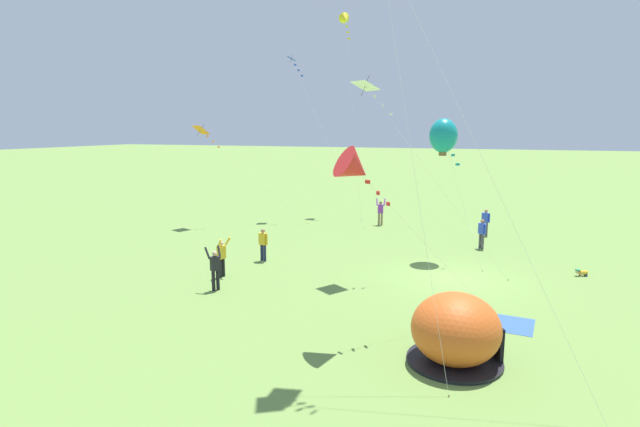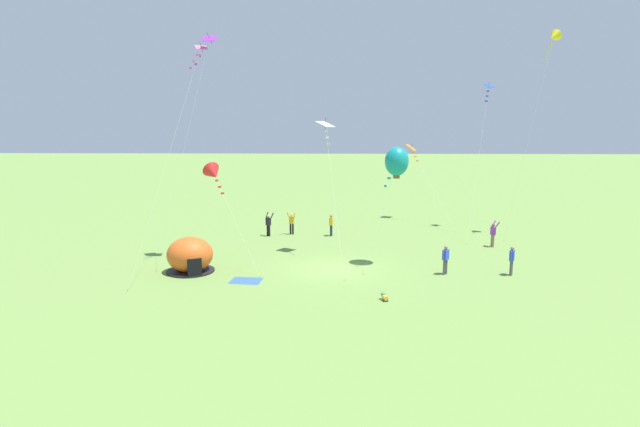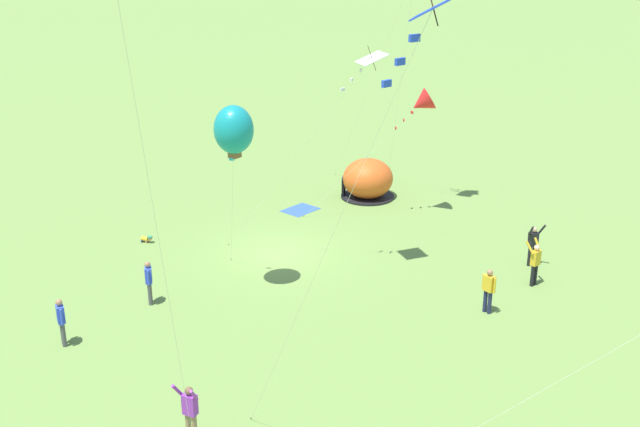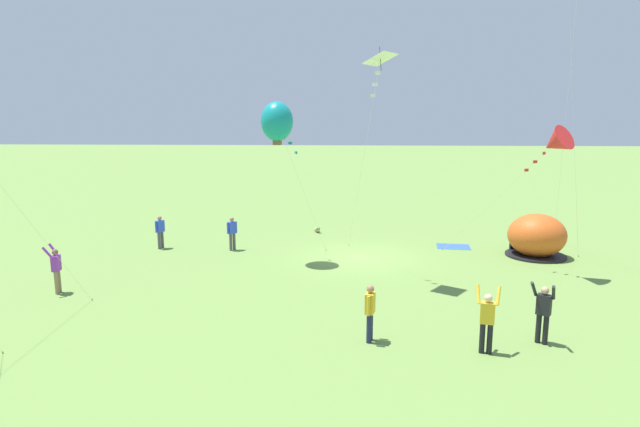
{
  "view_description": "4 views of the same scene",
  "coord_description": "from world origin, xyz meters",
  "views": [
    {
      "loc": [
        -22.86,
        -2.01,
        6.85
      ],
      "look_at": [
        -1.82,
        5.87,
        2.99
      ],
      "focal_mm": 28.0,
      "sensor_mm": 36.0,
      "label": 1
    },
    {
      "loc": [
        0.21,
        -29.32,
        8.33
      ],
      "look_at": [
        -0.85,
        0.66,
        3.3
      ],
      "focal_mm": 28.0,
      "sensor_mm": 36.0,
      "label": 2
    },
    {
      "loc": [
        23.09,
        19.08,
        13.01
      ],
      "look_at": [
        1.73,
        3.48,
        3.14
      ],
      "focal_mm": 42.0,
      "sensor_mm": 36.0,
      "label": 3
    },
    {
      "loc": [
        0.07,
        23.48,
        6.22
      ],
      "look_at": [
        1.8,
        2.02,
        2.48
      ],
      "focal_mm": 28.0,
      "sensor_mm": 36.0,
      "label": 4
    }
  ],
  "objects": [
    {
      "name": "popup_tent",
      "position": [
        -8.51,
        -0.9,
        1.0
      ],
      "size": [
        2.81,
        2.81,
        2.1
      ],
      "color": "#D8591E",
      "rests_on": "ground"
    },
    {
      "name": "toddler_crawling",
      "position": [
        2.56,
        -5.58,
        0.18
      ],
      "size": [
        0.35,
        0.55,
        0.32
      ],
      "color": "gold",
      "rests_on": "ground"
    },
    {
      "name": "person_watching_sky",
      "position": [
        11.43,
        6.23,
        1.0
      ],
      "size": [
        0.54,
        0.68,
        1.89
      ],
      "color": "#8C7251",
      "rests_on": "ground"
    },
    {
      "name": "person_near_tent",
      "position": [
        10.32,
        -0.95,
        0.96
      ],
      "size": [
        0.39,
        0.53,
        1.72
      ],
      "color": "#4C4C51",
      "rests_on": "ground"
    },
    {
      "name": "person_strolling",
      "position": [
        -3.48,
        10.11,
        1.0
      ],
      "size": [
        0.68,
        0.55,
        1.89
      ],
      "color": "black",
      "rests_on": "ground"
    },
    {
      "name": "kite_white",
      "position": [
        -0.59,
        3.95,
        8.49
      ],
      "size": [
        1.95,
        7.25,
        9.19
      ],
      "color": "silver",
      "rests_on": "ground"
    },
    {
      "name": "picnic_blanket",
      "position": [
        -4.88,
        -2.58,
        0.01
      ],
      "size": [
        1.81,
        1.45,
        0.01
      ],
      "primitive_type": "cube",
      "rotation": [
        0.0,
        0.0,
        -0.09
      ],
      "color": "#3359A5",
      "rests_on": "ground"
    },
    {
      "name": "person_with_toddler",
      "position": [
        6.52,
        -0.9,
        0.96
      ],
      "size": [
        0.43,
        0.46,
        1.72
      ],
      "color": "#4C4C51",
      "rests_on": "ground"
    },
    {
      "name": "kite_blue",
      "position": [
        12.55,
        13.24,
        11.4
      ],
      "size": [
        3.44,
        7.17,
        12.26
      ],
      "color": "silver",
      "rests_on": "ground"
    },
    {
      "name": "ground_plane",
      "position": [
        0.0,
        0.0,
        0.0
      ],
      "size": [
        300.0,
        300.0,
        0.0
      ],
      "primitive_type": "plane",
      "color": "olive"
    },
    {
      "name": "kite_red",
      "position": [
        -7.77,
        2.46,
        5.59
      ],
      "size": [
        4.43,
        5.2,
        6.31
      ],
      "color": "silver",
      "rests_on": "ground"
    },
    {
      "name": "person_far_back",
      "position": [
        -0.28,
        9.6,
        0.96
      ],
      "size": [
        0.32,
        0.58,
        1.72
      ],
      "color": "#1E2347",
      "rests_on": "ground"
    },
    {
      "name": "kite_teal",
      "position": [
        3.79,
        1.15,
        6.45
      ],
      "size": [
        2.78,
        3.1,
        7.34
      ],
      "color": "silver",
      "rests_on": "ground"
    },
    {
      "name": "person_center_field",
      "position": [
        -5.25,
        9.34,
        1.0
      ],
      "size": [
        0.72,
        0.67,
        1.89
      ],
      "color": "black",
      "rests_on": "ground"
    }
  ]
}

